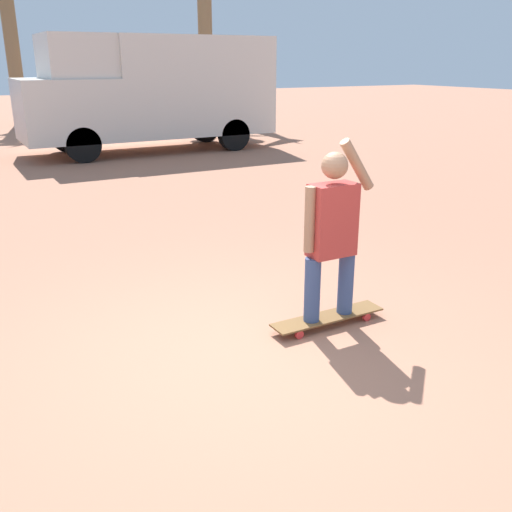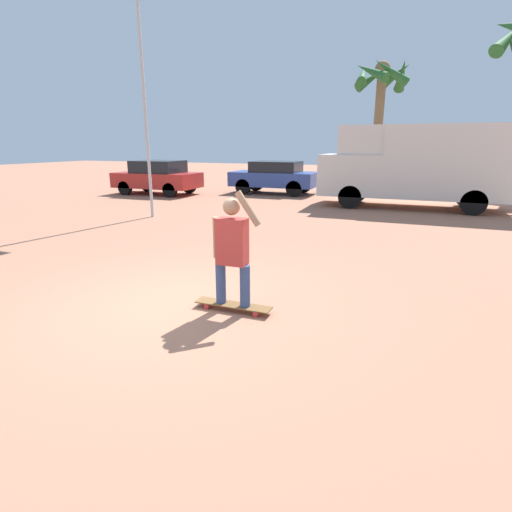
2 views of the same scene
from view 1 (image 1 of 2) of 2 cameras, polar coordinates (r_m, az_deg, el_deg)
ground_plane at (r=4.68m, az=-0.63°, el=-10.05°), size 80.00×80.00×0.00m
skateboard at (r=5.20m, az=7.20°, el=-6.13°), size 1.10×0.23×0.09m
person_skateboarder at (r=4.90m, az=7.59°, el=2.83°), size 0.69×0.22×1.58m
camper_van at (r=15.45m, az=-10.27°, el=16.10°), size 6.34×2.16×2.86m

